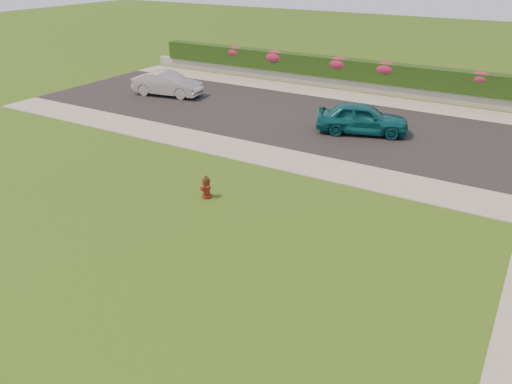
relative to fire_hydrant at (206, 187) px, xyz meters
The scene contains 14 objects.
ground 5.63m from the fire_hydrant, 59.88° to the right, with size 120.00×120.00×0.00m, color black.
street_far 9.40m from the fire_hydrant, 103.42° to the left, with size 26.00×8.00×0.04m, color black.
sidewalk_far 5.23m from the fire_hydrant, 127.54° to the left, with size 24.00×2.00×0.04m, color gray.
sidewalk_beyond 14.26m from the fire_hydrant, 82.66° to the left, with size 34.00×2.00×0.04m, color gray.
retaining_wall 15.74m from the fire_hydrant, 83.36° to the left, with size 34.00×0.40×0.60m, color gray.
hedge 15.86m from the fire_hydrant, 83.40° to the left, with size 32.00×0.90×1.10m, color black.
fire_hydrant is the anchor object (origin of this frame).
sedan_teal 8.79m from the fire_hydrant, 76.39° to the left, with size 1.56×3.87×1.32m, color #0B4F59.
sedan_silver 13.04m from the fire_hydrant, 135.21° to the left, with size 1.34×3.85×1.27m, color #AAABB2.
flower_clump_a 18.08m from the fire_hydrant, 119.97° to the left, with size 1.31×0.84×0.65m, color #BC205A.
flower_clump_b 16.83m from the fire_hydrant, 111.39° to the left, with size 1.47×0.94×0.73m, color #BC205A.
flower_clump_c 15.80m from the fire_hydrant, 97.23° to the left, with size 1.41×0.91×0.71m, color #BC205A.
flower_clump_d 15.69m from the fire_hydrant, 87.16° to the left, with size 1.40×0.90×0.70m, color #BC205A.
flower_clump_e 16.65m from the fire_hydrant, 70.28° to the left, with size 1.23×0.79×0.62m, color #BC205A.
Camera 1 is at (5.93, -6.68, 7.09)m, focal length 35.00 mm.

